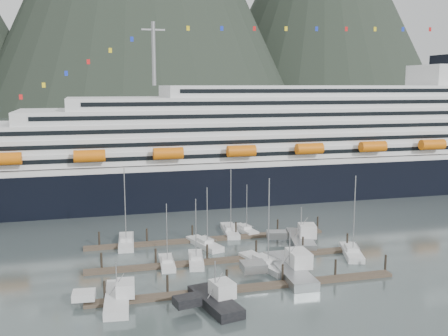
{
  "coord_description": "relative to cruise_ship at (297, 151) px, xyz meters",
  "views": [
    {
      "loc": [
        -27.78,
        -81.56,
        30.47
      ],
      "look_at": [
        -0.19,
        22.0,
        13.42
      ],
      "focal_mm": 42.0,
      "sensor_mm": 36.0,
      "label": 1
    }
  ],
  "objects": [
    {
      "name": "dock_mid",
      "position": [
        -34.95,
        -51.89,
        -11.73
      ],
      "size": [
        48.18,
        2.28,
        3.2
      ],
      "color": "#473C2E",
      "rests_on": "ground"
    },
    {
      "name": "sailboat_f",
      "position": [
        -26.24,
        -34.95,
        -11.65
      ],
      "size": [
        3.87,
        8.53,
        10.61
      ],
      "rotation": [
        0.0,
        0.0,
        1.76
      ],
      "color": "silver",
      "rests_on": "ground"
    },
    {
      "name": "trawler_c",
      "position": [
        -26.82,
        -60.66,
        -11.04
      ],
      "size": [
        11.3,
        16.03,
        8.16
      ],
      "rotation": [
        0.0,
        0.0,
        1.53
      ],
      "color": "#939698",
      "rests_on": "ground"
    },
    {
      "name": "sailboat_e",
      "position": [
        -50.95,
        -37.47,
        -11.59
      ],
      "size": [
        3.78,
        11.11,
        15.69
      ],
      "rotation": [
        0.0,
        0.0,
        1.48
      ],
      "color": "silver",
      "rests_on": "ground"
    },
    {
      "name": "sailboat_c",
      "position": [
        -36.6,
        -42.58,
        -11.62
      ],
      "size": [
        5.63,
        10.31,
        12.12
      ],
      "rotation": [
        0.0,
        0.0,
        1.88
      ],
      "color": "silver",
      "rests_on": "ground"
    },
    {
      "name": "trawler_e",
      "position": [
        -18.3,
        -45.5,
        -11.05
      ],
      "size": [
        10.13,
        12.88,
        8.02
      ],
      "rotation": [
        0.0,
        0.0,
        1.33
      ],
      "color": "#939698",
      "rests_on": "ground"
    },
    {
      "name": "sailboat_a",
      "position": [
        -45.18,
        -51.34,
        -11.64
      ],
      "size": [
        2.91,
        8.25,
        11.36
      ],
      "rotation": [
        0.0,
        0.0,
        1.5
      ],
      "color": "silver",
      "rests_on": "ground"
    },
    {
      "name": "sailboat_g",
      "position": [
        -29.46,
        -34.95,
        -11.62
      ],
      "size": [
        3.8,
        10.75,
        14.01
      ],
      "rotation": [
        0.0,
        0.0,
        1.46
      ],
      "color": "silver",
      "rests_on": "ground"
    },
    {
      "name": "dock_near",
      "position": [
        -34.95,
        -64.89,
        -11.73
      ],
      "size": [
        48.18,
        2.28,
        3.2
      ],
      "color": "#473C2E",
      "rests_on": "ground"
    },
    {
      "name": "sailboat_b",
      "position": [
        -40.09,
        -51.09,
        -11.64
      ],
      "size": [
        4.02,
        9.72,
        11.9
      ],
      "rotation": [
        0.0,
        0.0,
        1.4
      ],
      "color": "silver",
      "rests_on": "ground"
    },
    {
      "name": "sailboat_h",
      "position": [
        -12.03,
        -54.46,
        -11.59
      ],
      "size": [
        5.77,
        10.27,
        15.3
      ],
      "rotation": [
        0.0,
        0.0,
        1.26
      ],
      "color": "silver",
      "rests_on": "ground"
    },
    {
      "name": "cruise_ship",
      "position": [
        0.0,
        0.0,
        0.0
      ],
      "size": [
        210.0,
        30.4,
        50.3
      ],
      "color": "black",
      "rests_on": "ground"
    },
    {
      "name": "trawler_a",
      "position": [
        -54.51,
        -64.94,
        -11.19
      ],
      "size": [
        8.8,
        12.16,
        6.52
      ],
      "rotation": [
        0.0,
        0.0,
        1.48
      ],
      "color": "silver",
      "rests_on": "ground"
    },
    {
      "name": "ground",
      "position": [
        -30.03,
        -54.94,
        -12.04
      ],
      "size": [
        1600.0,
        1600.0,
        0.0
      ],
      "primitive_type": "plane",
      "color": "#485455",
      "rests_on": "ground"
    },
    {
      "name": "sailboat_d",
      "position": [
        -29.34,
        -56.09,
        -11.6
      ],
      "size": [
        5.87,
        12.4,
        15.95
      ],
      "rotation": [
        0.0,
        0.0,
        1.83
      ],
      "color": "silver",
      "rests_on": "ground"
    },
    {
      "name": "trawler_b",
      "position": [
        -41.39,
        -69.65,
        -11.12
      ],
      "size": [
        9.01,
        11.65,
        7.24
      ],
      "rotation": [
        0.0,
        0.0,
        1.78
      ],
      "color": "black",
      "rests_on": "ground"
    },
    {
      "name": "dock_far",
      "position": [
        -34.95,
        -38.89,
        -11.73
      ],
      "size": [
        48.18,
        2.28,
        3.2
      ],
      "color": "#473C2E",
      "rests_on": "ground"
    }
  ]
}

